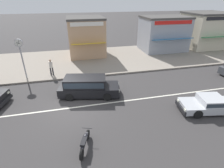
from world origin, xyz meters
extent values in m
plane|color=#383535|center=(0.00, 0.00, 0.00)|extent=(160.00, 160.00, 0.00)
cube|color=silver|center=(0.00, 0.00, 0.00)|extent=(50.40, 0.14, 0.01)
cube|color=gray|center=(0.00, 9.92, 0.07)|extent=(68.00, 10.00, 0.15)
cube|color=#B7BABF|center=(9.36, -2.52, 0.41)|extent=(4.32, 2.34, 0.48)
cube|color=#B7BABF|center=(9.31, -2.51, 0.85)|extent=(1.77, 1.73, 0.42)
cube|color=#28333D|center=(9.31, -2.51, 0.85)|extent=(1.72, 1.75, 0.27)
cube|color=black|center=(7.30, -2.14, 0.31)|extent=(0.40, 1.60, 0.28)
cube|color=white|center=(7.23, -2.71, 0.51)|extent=(0.12, 0.25, 0.14)
cube|color=white|center=(7.43, -1.58, 0.51)|extent=(0.12, 0.25, 0.14)
cylinder|color=black|center=(7.98, -3.06, 0.30)|extent=(0.63, 0.32, 0.60)
cylinder|color=black|center=(8.25, -1.52, 0.30)|extent=(0.63, 0.32, 0.60)
cylinder|color=black|center=(10.75, -1.97, 0.30)|extent=(0.63, 0.32, 0.60)
cube|color=black|center=(-4.69, 1.50, 0.31)|extent=(0.56, 1.82, 0.28)
cube|color=white|center=(-4.56, 2.14, 0.67)|extent=(0.13, 0.25, 0.14)
cylinder|color=black|center=(-5.38, 2.59, 0.30)|extent=(0.64, 0.36, 0.60)
cylinder|color=black|center=(15.47, 2.76, 0.30)|extent=(0.62, 0.28, 0.60)
cube|color=black|center=(1.46, 1.53, 0.52)|extent=(4.91, 2.66, 0.70)
cube|color=black|center=(1.17, 1.59, 1.21)|extent=(3.39, 2.17, 0.70)
cube|color=#28333D|center=(1.17, 1.59, 1.21)|extent=(3.28, 2.18, 0.45)
cube|color=black|center=(3.78, 1.03, 0.31)|extent=(0.47, 1.67, 0.28)
cube|color=white|center=(3.87, 1.63, 0.67)|extent=(0.13, 0.25, 0.14)
cube|color=white|center=(3.62, 0.45, 0.67)|extent=(0.13, 0.25, 0.14)
cylinder|color=black|center=(3.04, 2.02, 0.30)|extent=(0.63, 0.34, 0.60)
cylinder|color=black|center=(2.69, 0.43, 0.30)|extent=(0.63, 0.34, 0.60)
cylinder|color=black|center=(0.22, 2.63, 0.30)|extent=(0.63, 0.34, 0.60)
cylinder|color=black|center=(-0.12, 1.03, 0.30)|extent=(0.63, 0.34, 0.60)
cylinder|color=black|center=(0.80, -3.29, 0.28)|extent=(0.28, 0.56, 0.56)
cylinder|color=black|center=(0.37, -4.57, 0.28)|extent=(0.28, 0.56, 0.56)
cube|color=black|center=(0.59, -3.93, 0.48)|extent=(0.50, 1.13, 0.18)
cube|color=black|center=(0.53, -4.09, 0.62)|extent=(0.42, 0.65, 0.12)
ellipsoid|color=black|center=(0.66, -3.71, 0.60)|extent=(0.36, 0.46, 0.22)
cylinder|color=#232326|center=(0.79, -3.33, 0.78)|extent=(0.54, 0.21, 0.03)
cylinder|color=#9E9EA3|center=(-4.00, 5.76, 1.67)|extent=(0.12, 0.12, 3.05)
cylinder|color=#9E9EA3|center=(-4.00, 5.76, 3.53)|extent=(0.67, 0.18, 0.67)
cylinder|color=white|center=(-4.00, 5.67, 3.53)|extent=(0.59, 0.02, 0.59)
cylinder|color=white|center=(-4.00, 5.86, 3.53)|extent=(0.59, 0.02, 0.59)
cube|color=black|center=(-4.00, 5.66, 3.53)|extent=(0.30, 0.01, 0.09)
cube|color=black|center=(-4.00, 5.65, 3.53)|extent=(0.22, 0.01, 0.45)
cylinder|color=#333338|center=(-1.79, 6.00, 0.55)|extent=(0.14, 0.14, 0.80)
cylinder|color=#333338|center=(-1.59, 6.00, 0.55)|extent=(0.14, 0.14, 0.80)
cylinder|color=silver|center=(-1.69, 6.00, 1.25)|extent=(0.34, 0.34, 0.60)
sphere|color=tan|center=(-1.69, 6.00, 1.66)|extent=(0.22, 0.22, 0.22)
cube|color=#999EA8|center=(13.20, 11.93, 2.32)|extent=(6.05, 4.28, 4.34)
cube|color=#474442|center=(13.20, 11.93, 4.61)|extent=(6.17, 4.36, 0.24)
cube|color=#286BA3|center=(13.20, 9.45, 2.20)|extent=(5.44, 0.90, 0.28)
cube|color=red|center=(13.20, 9.78, 4.19)|extent=(5.14, 0.08, 0.44)
cube|color=beige|center=(20.40, 12.25, 2.49)|extent=(6.33, 5.32, 4.68)
cube|color=#474442|center=(20.40, 12.25, 4.95)|extent=(6.45, 5.42, 0.24)
cube|color=#33844C|center=(20.40, 9.24, 2.20)|extent=(5.69, 0.90, 0.28)
cube|color=black|center=(20.40, 9.57, 4.53)|extent=(5.38, 0.08, 0.44)
cube|color=tan|center=(2.40, 12.24, 2.39)|extent=(4.41, 4.73, 4.47)
cube|color=#474442|center=(2.40, 12.24, 4.74)|extent=(4.50, 4.82, 0.24)
cube|color=gold|center=(2.40, 9.53, 2.20)|extent=(3.97, 0.90, 0.28)
cube|color=white|center=(2.40, 9.86, 4.32)|extent=(3.75, 0.08, 0.44)
camera|label=1|loc=(0.43, -10.76, 7.16)|focal=28.00mm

